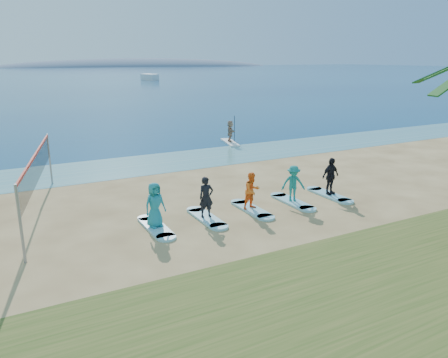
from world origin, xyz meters
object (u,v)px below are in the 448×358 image
paddleboard (230,142)px  paddleboarder (230,131)px  surfboard_1 (206,218)px  surfboard_3 (292,202)px  student_1 (206,197)px  surfboard_4 (329,195)px  surfboard_2 (252,209)px  surfboard_0 (156,227)px  student_2 (252,191)px  student_4 (331,176)px  student_3 (293,183)px  boat_offshore_b (150,80)px  volleyball_net (37,168)px  student_0 (155,205)px

paddleboard → paddleboarder: bearing=0.0°
surfboard_1 → surfboard_3: (4.14, 0.00, 0.00)m
student_1 → surfboard_4: bearing=4.3°
surfboard_2 → surfboard_3: same height
paddleboard → surfboard_0: 16.82m
paddleboard → surfboard_1: 15.62m
surfboard_0 → surfboard_4: (8.28, 0.00, 0.00)m
paddleboard → surfboard_2: bearing=-101.9°
student_2 → surfboard_1: bearing=171.9°
paddleboard → paddleboarder: 0.83m
surfboard_0 → student_4: 8.32m
surfboard_1 → student_3: 4.22m
surfboard_2 → student_2: 0.80m
surfboard_0 → surfboard_2: bearing=0.0°
surfboard_2 → paddleboard: bearing=64.4°
surfboard_2 → boat_offshore_b: bearing=73.2°
student_1 → volleyball_net: bearing=150.9°
paddleboarder → surfboard_0: 16.85m
student_2 → surfboard_0: bearing=171.9°
student_0 → volleyball_net: bearing=122.1°
volleyball_net → boat_offshore_b: volleyball_net is taller
student_1 → student_3: bearing=4.3°
surfboard_1 → surfboard_2: 2.07m
paddleboarder → student_4: (-2.18, -13.18, 0.04)m
paddleboarder → student_4: 13.36m
volleyball_net → student_3: volleyball_net is taller
student_0 → surfboard_1: (2.07, 0.00, -0.87)m
surfboard_0 → surfboard_2: (4.14, 0.00, 0.00)m
paddleboarder → surfboard_3: size_ratio=0.70×
paddleboarder → surfboard_2: size_ratio=0.70×
boat_offshore_b → student_4: size_ratio=3.30×
student_3 → surfboard_4: size_ratio=0.71×
surfboard_4 → student_4: size_ratio=1.31×
surfboard_1 → student_0: bearing=180.0°
student_3 → surfboard_4: student_3 is taller
volleyball_net → student_0: (3.50, -3.66, -0.99)m
paddleboard → student_1: student_1 is taller
student_2 → student_0: bearing=171.9°
surfboard_3 → paddleboard: bearing=72.1°
student_3 → surfboard_0: bearing=-155.8°
student_0 → paddleboard: bearing=40.0°
paddleboard → student_4: (-2.18, -13.18, 0.87)m
student_2 → surfboard_3: size_ratio=0.69×
student_1 → surfboard_0: bearing=-175.7°
surfboard_4 → student_4: student_4 is taller
surfboard_0 → surfboard_1: 2.07m
paddleboard → student_2: (-6.32, -13.18, 0.79)m
volleyball_net → paddleboarder: (13.95, 9.52, -1.01)m
student_0 → surfboard_4: bearing=-11.6°
student_1 → surfboard_2: student_1 is taller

